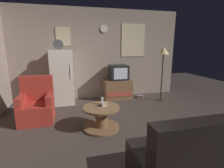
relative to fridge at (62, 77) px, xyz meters
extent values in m
plane|color=#3D332D|center=(1.06, -2.05, -0.75)|extent=(12.00, 12.00, 0.00)
cube|color=gray|center=(1.06, 0.40, 0.59)|extent=(5.20, 0.10, 2.69)
cube|color=beige|center=(2.20, 0.34, 1.02)|extent=(0.76, 0.02, 1.00)
cube|color=beige|center=(0.07, 0.34, 1.11)|extent=(0.40, 0.02, 0.52)
cylinder|color=silver|center=(1.26, 0.34, 1.35)|extent=(0.22, 0.03, 0.22)
cube|color=silver|center=(0.00, 0.00, 0.00)|extent=(0.60, 0.60, 1.50)
cylinder|color=silver|center=(0.22, -0.30, 0.20)|extent=(0.02, 0.02, 0.36)
cylinder|color=#4C4C51|center=(-0.05, -0.08, 0.89)|extent=(0.26, 0.04, 0.26)
cube|color=brown|center=(1.61, 0.04, -0.45)|extent=(0.84, 0.52, 0.60)
cube|color=#AD4733|center=(1.61, -0.22, -0.54)|extent=(0.76, 0.01, 0.14)
cube|color=black|center=(1.63, 0.04, 0.07)|extent=(0.54, 0.50, 0.44)
cube|color=silver|center=(1.63, -0.21, 0.07)|extent=(0.41, 0.01, 0.33)
cylinder|color=#332D28|center=(2.84, -0.43, -0.74)|extent=(0.24, 0.24, 0.02)
cylinder|color=#332D28|center=(2.84, -0.43, -0.05)|extent=(0.04, 0.04, 1.40)
cone|color=#F2D18C|center=(2.84, -0.43, 0.73)|extent=(0.32, 0.32, 0.22)
cylinder|color=brown|center=(0.76, -1.76, -0.73)|extent=(0.72, 0.72, 0.04)
cylinder|color=brown|center=(0.76, -1.76, -0.53)|extent=(0.24, 0.24, 0.41)
cylinder|color=brown|center=(0.76, -1.76, -0.33)|extent=(0.72, 0.72, 0.04)
cylinder|color=silver|center=(0.81, -1.63, -0.23)|extent=(0.05, 0.05, 0.15)
cylinder|color=silver|center=(0.80, -1.75, -0.26)|extent=(0.08, 0.08, 0.09)
cylinder|color=tan|center=(0.85, -1.74, -0.26)|extent=(0.08, 0.08, 0.09)
cube|color=black|center=(0.81, -1.68, -0.30)|extent=(0.15, 0.10, 0.02)
cube|color=#A52D23|center=(-0.53, -1.10, -0.55)|extent=(0.68, 0.68, 0.40)
cube|color=#A52D23|center=(-0.53, -0.84, -0.07)|extent=(0.68, 0.16, 0.56)
cube|color=#A52D23|center=(-0.81, -1.10, -0.25)|extent=(0.12, 0.60, 0.20)
cube|color=#A52D23|center=(-0.25, -1.10, -0.25)|extent=(0.12, 0.60, 0.20)
cube|color=black|center=(1.73, -3.30, -0.55)|extent=(1.70, 0.80, 0.40)
cube|color=#90C059|center=(2.33, -0.06, -0.74)|extent=(0.18, 0.13, 0.03)
cube|color=#BC3DAE|center=(2.33, -0.06, -0.72)|extent=(0.19, 0.14, 0.03)
cube|color=gray|center=(2.33, -0.06, -0.69)|extent=(0.20, 0.16, 0.02)
camera|label=1|loc=(0.21, -4.82, 0.86)|focal=27.08mm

